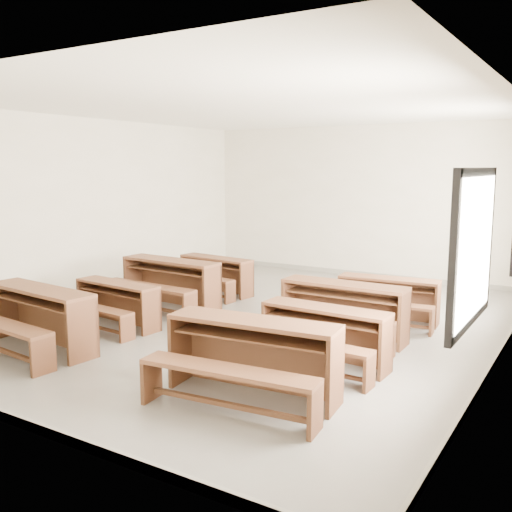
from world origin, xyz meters
The scene contains 9 objects.
room centered at (0.09, 0.00, 2.14)m, with size 8.50×8.50×3.20m.
desk_set_0 centered at (-1.65, -2.68, 0.47)m, with size 1.86×1.08×0.80m.
desk_set_1 centered at (-1.59, -1.38, 0.38)m, with size 1.51×0.87×0.66m.
desk_set_2 centered at (-1.66, -0.09, 0.47)m, with size 1.84×1.01×0.81m.
desk_set_3 centered at (-1.64, 1.19, 0.40)m, with size 1.59×0.95×0.68m.
desk_set_4 centered at (1.51, -2.57, 0.47)m, with size 1.88×1.11×0.81m.
desk_set_5 centered at (1.73, -1.31, 0.41)m, with size 1.58×0.85×0.70m.
desk_set_6 centered at (1.51, -0.23, 0.45)m, with size 1.73×0.90×0.78m.
desk_set_7 centered at (1.75, 0.97, 0.39)m, with size 1.56×0.92×0.67m.
Camera 1 is at (4.46, -7.26, 2.34)m, focal length 40.00 mm.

